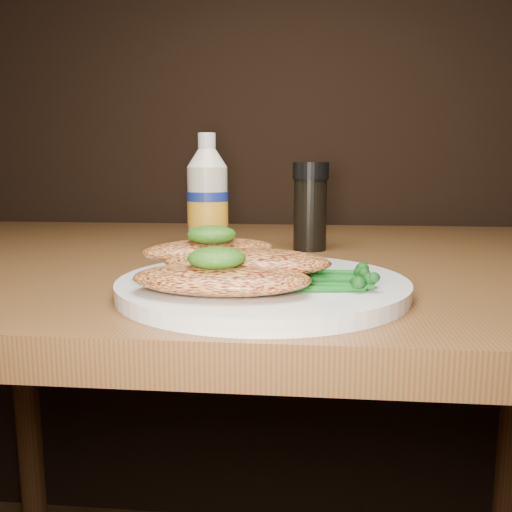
# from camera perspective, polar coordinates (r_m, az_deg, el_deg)

# --- Properties ---
(dining_table) EXTENTS (1.20, 0.80, 0.75)m
(dining_table) POSITION_cam_1_polar(r_m,az_deg,el_deg) (0.93, -1.73, -23.09)
(dining_table) COLOR #542B19
(dining_table) RESTS_ON floor
(plate) EXTENTS (0.29, 0.29, 0.02)m
(plate) POSITION_cam_1_polar(r_m,az_deg,el_deg) (0.55, 0.71, -3.16)
(plate) COLOR white
(plate) RESTS_ON dining_table
(chicken_front) EXTENTS (0.16, 0.09, 0.03)m
(chicken_front) POSITION_cam_1_polar(r_m,az_deg,el_deg) (0.49, -3.68, -2.41)
(chicken_front) COLOR #D08842
(chicken_front) RESTS_ON plate
(chicken_mid) EXTENTS (0.17, 0.09, 0.03)m
(chicken_mid) POSITION_cam_1_polar(r_m,az_deg,el_deg) (0.52, -1.03, -0.62)
(chicken_mid) COLOR #D08842
(chicken_mid) RESTS_ON plate
(chicken_back) EXTENTS (0.16, 0.13, 0.02)m
(chicken_back) POSITION_cam_1_polar(r_m,az_deg,el_deg) (0.56, -4.88, 0.67)
(chicken_back) COLOR #D08842
(chicken_back) RESTS_ON plate
(pesto_front) EXTENTS (0.06, 0.06, 0.02)m
(pesto_front) POSITION_cam_1_polar(r_m,az_deg,el_deg) (0.48, -4.16, -0.21)
(pesto_front) COLOR #133407
(pesto_front) RESTS_ON chicken_front
(pesto_back) EXTENTS (0.06, 0.06, 0.02)m
(pesto_back) POSITION_cam_1_polar(r_m,az_deg,el_deg) (0.55, -4.70, 2.25)
(pesto_back) COLOR #133407
(pesto_back) RESTS_ON chicken_back
(broccolini_bundle) EXTENTS (0.16, 0.14, 0.02)m
(broccolini_bundle) POSITION_cam_1_polar(r_m,az_deg,el_deg) (0.52, 5.60, -2.01)
(broccolini_bundle) COLOR #13581A
(broccolini_bundle) RESTS_ON plate
(mayo_bottle) EXTENTS (0.08, 0.08, 0.18)m
(mayo_bottle) POSITION_cam_1_polar(r_m,az_deg,el_deg) (0.82, -5.12, 6.67)
(mayo_bottle) COLOR beige
(mayo_bottle) RESTS_ON dining_table
(pepper_grinder) EXTENTS (0.07, 0.07, 0.13)m
(pepper_grinder) POSITION_cam_1_polar(r_m,az_deg,el_deg) (0.83, 5.73, 5.18)
(pepper_grinder) COLOR black
(pepper_grinder) RESTS_ON dining_table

